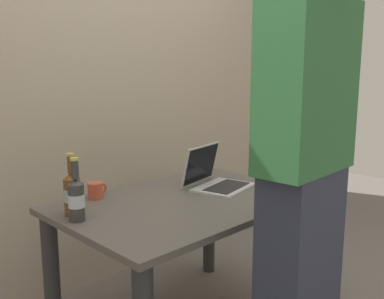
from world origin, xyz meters
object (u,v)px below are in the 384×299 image
beer_bottle_brown (76,198)px  coffee_mug (96,191)px  person_figure (304,179)px  beer_bottle_green (72,193)px  laptop (215,178)px

beer_bottle_brown → coffee_mug: (0.24, 0.23, -0.06)m
beer_bottle_brown → person_figure: size_ratio=0.15×
beer_bottle_green → beer_bottle_brown: 0.09m
coffee_mug → beer_bottle_green: bearing=-145.4°
beer_bottle_green → beer_bottle_brown: size_ratio=1.01×
beer_bottle_brown → coffee_mug: beer_bottle_brown is taller
coffee_mug → person_figure: bearing=-75.3°
laptop → beer_bottle_brown: beer_bottle_brown is taller
laptop → person_figure: person_figure is taller
beer_bottle_brown → person_figure: person_figure is taller
person_figure → coffee_mug: person_figure is taller
beer_bottle_green → coffee_mug: bearing=34.6°
beer_bottle_green → person_figure: person_figure is taller
coffee_mug → laptop: bearing=-25.3°
person_figure → coffee_mug: size_ratio=17.31×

